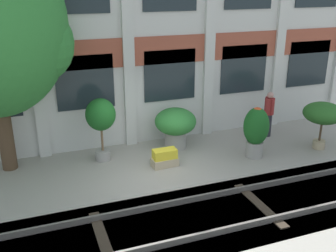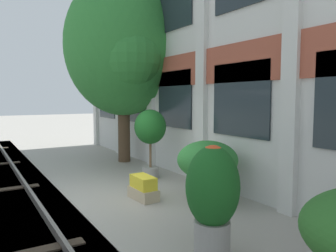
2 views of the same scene
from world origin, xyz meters
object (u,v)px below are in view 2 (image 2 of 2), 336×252
object	(u,v)px
potted_plant_square_trough	(143,188)
potted_plant_ribbed_drum	(207,164)
potted_plant_low_pan	(150,131)
broadleaf_tree	(123,49)
potted_plant_fluted_column	(213,192)

from	to	relation	value
potted_plant_square_trough	potted_plant_ribbed_drum	distance (m)	1.55
potted_plant_low_pan	broadleaf_tree	bearing A→B (deg)	171.98
potted_plant_square_trough	potted_plant_fluted_column	world-z (taller)	potted_plant_fluted_column
broadleaf_tree	potted_plant_fluted_column	bearing A→B (deg)	-13.94
broadleaf_tree	potted_plant_ribbed_drum	distance (m)	6.05
potted_plant_ribbed_drum	potted_plant_fluted_column	distance (m)	2.57
potted_plant_low_pan	potted_plant_square_trough	xyz separation A→B (m)	(1.64, -1.07, -1.11)
potted_plant_fluted_column	broadleaf_tree	bearing A→B (deg)	166.06
potted_plant_low_pan	potted_plant_square_trough	bearing A→B (deg)	-33.09
broadleaf_tree	potted_plant_low_pan	world-z (taller)	broadleaf_tree
broadleaf_tree	potted_plant_ribbed_drum	world-z (taller)	broadleaf_tree
broadleaf_tree	potted_plant_square_trough	size ratio (longest dim) A/B	8.11
potted_plant_square_trough	potted_plant_ribbed_drum	size ratio (longest dim) A/B	0.60
potted_plant_ribbed_drum	broadleaf_tree	bearing A→B (deg)	177.16
potted_plant_fluted_column	potted_plant_square_trough	bearing A→B (deg)	173.24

